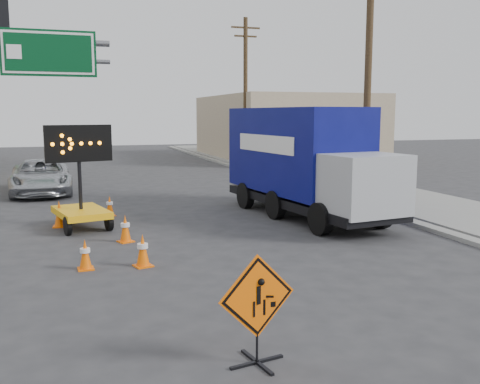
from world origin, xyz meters
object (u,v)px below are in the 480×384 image
construction_sign (257,306)px  box_truck (305,168)px  arrow_board (81,206)px  pickup_truck (41,177)px

construction_sign → box_truck: box_truck is taller
arrow_board → pickup_truck: bearing=86.9°
arrow_board → box_truck: bearing=-16.1°
box_truck → construction_sign: bearing=-125.4°
arrow_board → construction_sign: bearing=-91.8°
construction_sign → arrow_board: 9.73m
arrow_board → pickup_truck: arrow_board is taller
construction_sign → box_truck: 10.47m
construction_sign → arrow_board: bearing=91.4°
box_truck → pickup_truck: bearing=129.0°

